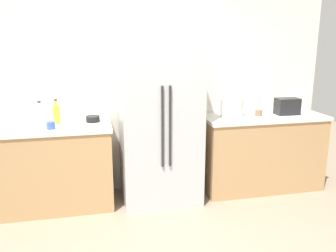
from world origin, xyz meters
TOP-DOWN VIEW (x-y plane):
  - kitchen_back_panel at (0.00, 1.96)m, footprint 4.75×0.10m
  - counter_left at (-0.90, 1.60)m, footprint 1.22×0.62m
  - counter_right at (1.52, 1.60)m, footprint 1.48×0.62m
  - refrigerator at (0.25, 1.56)m, footprint 0.86×0.68m
  - toaster at (1.82, 1.58)m, footprint 0.28×0.17m
  - rice_cooker at (1.13, 1.65)m, footprint 0.27×0.27m
  - bottle_a at (-1.02, 1.60)m, footprint 0.07×0.07m
  - bottle_b at (-0.86, 1.71)m, footprint 0.07×0.07m
  - cup_a at (-0.90, 1.47)m, footprint 0.09×0.09m
  - cup_b at (1.45, 1.58)m, footprint 0.08×0.08m
  - bowl_a at (-0.48, 1.70)m, footprint 0.15×0.15m

SIDE VIEW (x-z plane):
  - counter_right at x=1.52m, z-range 0.00..0.92m
  - counter_left at x=-0.90m, z-range 0.00..0.92m
  - refrigerator at x=0.25m, z-range 0.00..1.88m
  - bowl_a at x=-0.48m, z-range 0.92..0.99m
  - cup_b at x=1.45m, z-range 0.92..0.99m
  - cup_a at x=-0.90m, z-range 0.92..1.00m
  - toaster at x=1.82m, z-range 0.92..1.12m
  - bottle_b at x=-0.86m, z-range 0.89..1.16m
  - bottle_a at x=-1.02m, z-range 0.89..1.16m
  - rice_cooker at x=1.13m, z-range 0.91..1.24m
  - kitchen_back_panel at x=0.00m, z-range 0.00..2.92m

